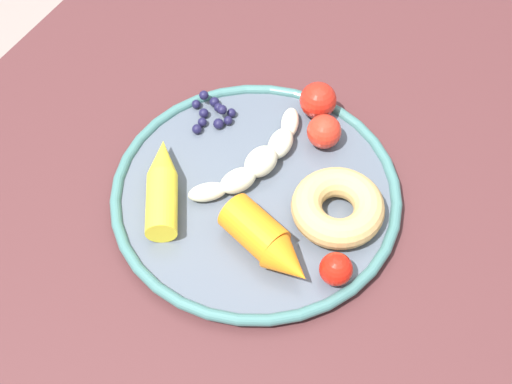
# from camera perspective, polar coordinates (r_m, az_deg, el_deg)

# --- Properties ---
(dining_table) EXTENTS (1.10, 0.74, 0.75)m
(dining_table) POSITION_cam_1_polar(r_m,az_deg,el_deg) (0.82, -2.35, -6.85)
(dining_table) COLOR #482425
(dining_table) RESTS_ON ground_plane
(plate) EXTENTS (0.31, 0.31, 0.02)m
(plate) POSITION_cam_1_polar(r_m,az_deg,el_deg) (0.75, 0.00, -0.13)
(plate) COLOR #4A525F
(plate) RESTS_ON dining_table
(banana) EXTENTS (0.17, 0.07, 0.03)m
(banana) POSITION_cam_1_polar(r_m,az_deg,el_deg) (0.76, 0.17, 2.56)
(banana) COLOR beige
(banana) RESTS_ON plate
(carrot_orange) EXTENTS (0.07, 0.11, 0.04)m
(carrot_orange) POSITION_cam_1_polar(r_m,az_deg,el_deg) (0.69, 0.90, -4.22)
(carrot_orange) COLOR orange
(carrot_orange) RESTS_ON plate
(carrot_yellow) EXTENTS (0.12, 0.09, 0.03)m
(carrot_yellow) POSITION_cam_1_polar(r_m,az_deg,el_deg) (0.74, -7.53, 0.54)
(carrot_yellow) COLOR yellow
(carrot_yellow) RESTS_ON plate
(donut) EXTENTS (0.13, 0.13, 0.03)m
(donut) POSITION_cam_1_polar(r_m,az_deg,el_deg) (0.72, 6.57, -1.24)
(donut) COLOR tan
(donut) RESTS_ON plate
(blueberry_pile) EXTENTS (0.06, 0.05, 0.02)m
(blueberry_pile) POSITION_cam_1_polar(r_m,az_deg,el_deg) (0.81, -3.52, 6.35)
(blueberry_pile) COLOR #191638
(blueberry_pile) RESTS_ON plate
(tomato_near) EXTENTS (0.04, 0.04, 0.04)m
(tomato_near) POSITION_cam_1_polar(r_m,az_deg,el_deg) (0.78, 5.48, 4.85)
(tomato_near) COLOR red
(tomato_near) RESTS_ON plate
(tomato_mid) EXTENTS (0.04, 0.04, 0.04)m
(tomato_mid) POSITION_cam_1_polar(r_m,az_deg,el_deg) (0.81, 5.00, 7.33)
(tomato_mid) COLOR red
(tomato_mid) RESTS_ON plate
(tomato_far) EXTENTS (0.03, 0.03, 0.03)m
(tomato_far) POSITION_cam_1_polar(r_m,az_deg,el_deg) (0.68, 6.34, -6.31)
(tomato_far) COLOR red
(tomato_far) RESTS_ON plate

